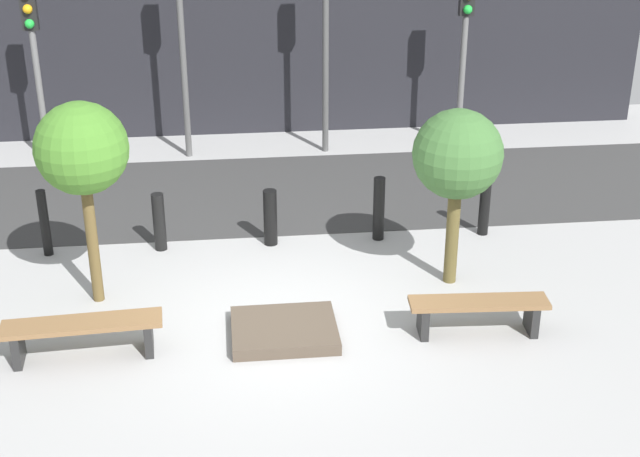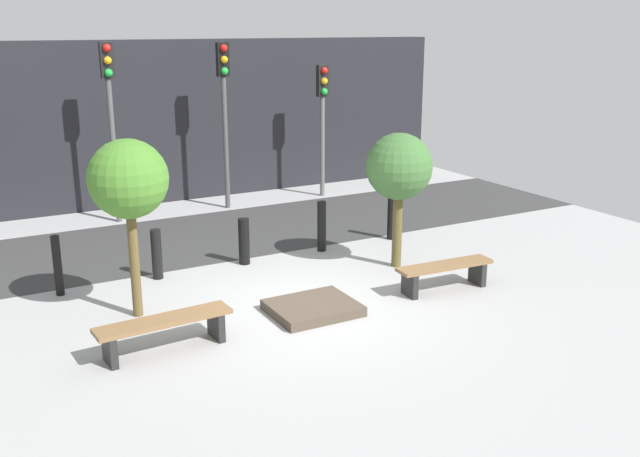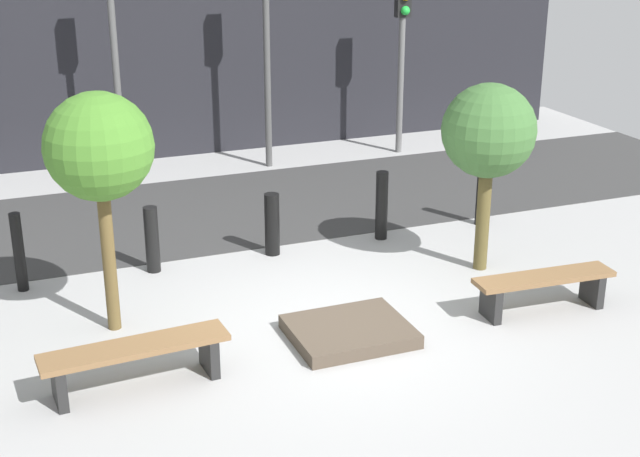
# 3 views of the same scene
# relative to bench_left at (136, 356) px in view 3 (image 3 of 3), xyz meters

# --- Properties ---
(ground_plane) EXTENTS (18.00, 18.00, 0.00)m
(ground_plane) POSITION_rel_bench_left_xyz_m (2.42, 0.43, -0.35)
(ground_plane) COLOR #9D9D9D
(road_strip) EXTENTS (18.00, 3.61, 0.01)m
(road_strip) POSITION_rel_bench_left_xyz_m (2.42, 4.97, -0.34)
(road_strip) COLOR #353535
(road_strip) RESTS_ON ground
(building_facade) EXTENTS (16.20, 0.50, 4.00)m
(building_facade) POSITION_rel_bench_left_xyz_m (2.42, 8.58, 1.65)
(building_facade) COLOR black
(building_facade) RESTS_ON ground
(bench_left) EXTENTS (1.91, 0.53, 0.48)m
(bench_left) POSITION_rel_bench_left_xyz_m (0.00, 0.00, 0.00)
(bench_left) COLOR black
(bench_left) RESTS_ON ground
(bench_right) EXTENTS (1.76, 0.49, 0.47)m
(bench_right) POSITION_rel_bench_left_xyz_m (4.85, 0.00, -0.01)
(bench_right) COLOR black
(bench_right) RESTS_ON ground
(planter_bed) EXTENTS (1.32, 1.09, 0.16)m
(planter_bed) POSITION_rel_bench_left_xyz_m (2.42, 0.20, -0.27)
(planter_bed) COLOR #4C4034
(planter_bed) RESTS_ON ground
(tree_behind_left_bench) EXTENTS (1.19, 1.19, 2.75)m
(tree_behind_left_bench) POSITION_rel_bench_left_xyz_m (0.00, 1.42, 1.78)
(tree_behind_left_bench) COLOR brown
(tree_behind_left_bench) RESTS_ON ground
(tree_behind_right_bench) EXTENTS (1.21, 1.21, 2.49)m
(tree_behind_right_bench) POSITION_rel_bench_left_xyz_m (4.85, 1.42, 1.51)
(tree_behind_right_bench) COLOR brown
(tree_behind_right_bench) RESTS_ON ground
(bollard_far_left) EXTENTS (0.14, 0.14, 1.03)m
(bollard_far_left) POSITION_rel_bench_left_xyz_m (-0.90, 2.91, 0.17)
(bollard_far_left) COLOR black
(bollard_far_left) RESTS_ON ground
(bollard_left) EXTENTS (0.19, 0.19, 0.90)m
(bollard_left) POSITION_rel_bench_left_xyz_m (0.76, 2.91, 0.10)
(bollard_left) COLOR black
(bollard_left) RESTS_ON ground
(bollard_center) EXTENTS (0.21, 0.21, 0.88)m
(bollard_center) POSITION_rel_bench_left_xyz_m (2.42, 2.91, 0.09)
(bollard_center) COLOR black
(bollard_center) RESTS_ON ground
(bollard_right) EXTENTS (0.18, 0.18, 1.01)m
(bollard_right) POSITION_rel_bench_left_xyz_m (4.09, 2.91, 0.16)
(bollard_right) COLOR black
(bollard_right) RESTS_ON ground
(bollard_far_right) EXTENTS (0.17, 0.17, 0.98)m
(bollard_far_right) POSITION_rel_bench_left_xyz_m (5.75, 2.91, 0.14)
(bollard_far_right) COLOR black
(bollard_far_right) RESTS_ON ground
(traffic_light_mid_west) EXTENTS (0.28, 0.27, 3.99)m
(traffic_light_mid_west) POSITION_rel_bench_left_xyz_m (1.09, 7.06, 2.39)
(traffic_light_mid_west) COLOR #4F4F4F
(traffic_light_mid_west) RESTS_ON ground
(traffic_light_mid_east) EXTENTS (0.28, 0.27, 3.95)m
(traffic_light_mid_east) POSITION_rel_bench_left_xyz_m (3.75, 7.06, 2.37)
(traffic_light_mid_east) COLOR #484848
(traffic_light_mid_east) RESTS_ON ground
(traffic_light_east) EXTENTS (0.28, 0.27, 3.36)m
(traffic_light_east) POSITION_rel_bench_left_xyz_m (6.41, 7.06, 1.99)
(traffic_light_east) COLOR #5D5D5D
(traffic_light_east) RESTS_ON ground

